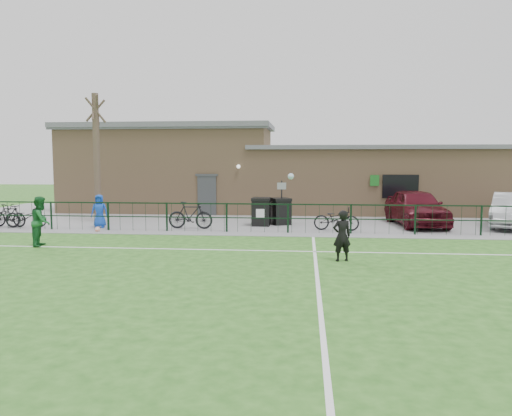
# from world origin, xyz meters

# --- Properties ---
(ground) EXTENTS (90.00, 90.00, 0.00)m
(ground) POSITION_xyz_m (0.00, 0.00, 0.00)
(ground) COLOR #265A1A
(ground) RESTS_ON ground
(paving_strip) EXTENTS (34.00, 13.00, 0.02)m
(paving_strip) POSITION_xyz_m (0.00, 13.50, 0.01)
(paving_strip) COLOR gray
(paving_strip) RESTS_ON ground
(pitch_line_touch) EXTENTS (28.00, 0.10, 0.01)m
(pitch_line_touch) POSITION_xyz_m (0.00, 7.80, 0.00)
(pitch_line_touch) COLOR white
(pitch_line_touch) RESTS_ON ground
(pitch_line_mid) EXTENTS (28.00, 0.10, 0.01)m
(pitch_line_mid) POSITION_xyz_m (0.00, 4.00, 0.00)
(pitch_line_mid) COLOR white
(pitch_line_mid) RESTS_ON ground
(pitch_line_perp) EXTENTS (0.10, 16.00, 0.01)m
(pitch_line_perp) POSITION_xyz_m (2.00, 0.00, 0.00)
(pitch_line_perp) COLOR white
(pitch_line_perp) RESTS_ON ground
(perimeter_fence) EXTENTS (28.00, 0.10, 1.20)m
(perimeter_fence) POSITION_xyz_m (0.00, 8.00, 0.60)
(perimeter_fence) COLOR black
(perimeter_fence) RESTS_ON ground
(bare_tree) EXTENTS (0.30, 0.30, 6.00)m
(bare_tree) POSITION_xyz_m (-8.00, 10.50, 3.00)
(bare_tree) COLOR #49382C
(bare_tree) RESTS_ON ground
(wheelie_bin_left) EXTENTS (0.79, 0.89, 1.16)m
(wheelie_bin_left) POSITION_xyz_m (-0.27, 10.09, 0.60)
(wheelie_bin_left) COLOR black
(wheelie_bin_left) RESTS_ON paving_strip
(wheelie_bin_right) EXTENTS (1.01, 1.06, 1.12)m
(wheelie_bin_right) POSITION_xyz_m (0.57, 10.54, 0.58)
(wheelie_bin_right) COLOR black
(wheelie_bin_right) RESTS_ON paving_strip
(sign_post) EXTENTS (0.07, 0.07, 2.00)m
(sign_post) POSITION_xyz_m (0.63, 10.38, 1.02)
(sign_post) COLOR black
(sign_post) RESTS_ON paving_strip
(car_maroon) EXTENTS (2.39, 4.96, 1.63)m
(car_maroon) POSITION_xyz_m (6.62, 10.80, 0.84)
(car_maroon) COLOR #4D0D18
(car_maroon) RESTS_ON paving_strip
(bicycle_b) EXTENTS (1.69, 0.65, 0.99)m
(bicycle_b) POSITION_xyz_m (-11.23, 8.55, 0.51)
(bicycle_b) COLOR black
(bicycle_b) RESTS_ON paving_strip
(bicycle_c) EXTENTS (1.77, 0.95, 0.88)m
(bicycle_c) POSITION_xyz_m (-10.38, 8.45, 0.46)
(bicycle_c) COLOR black
(bicycle_c) RESTS_ON paving_strip
(bicycle_d) EXTENTS (1.94, 0.62, 1.16)m
(bicycle_d) POSITION_xyz_m (-3.18, 8.74, 0.60)
(bicycle_d) COLOR black
(bicycle_d) RESTS_ON paving_strip
(bicycle_e) EXTENTS (1.93, 0.84, 0.98)m
(bicycle_e) POSITION_xyz_m (2.98, 8.84, 0.51)
(bicycle_e) COLOR black
(bicycle_e) RESTS_ON paving_strip
(spectator_child) EXTENTS (0.77, 0.57, 1.44)m
(spectator_child) POSITION_xyz_m (-7.19, 8.72, 0.74)
(spectator_child) COLOR blue
(spectator_child) RESTS_ON paving_strip
(goalkeeper_kick) EXTENTS (2.01, 3.68, 2.47)m
(goalkeeper_kick) POSITION_xyz_m (2.70, 2.68, 0.81)
(goalkeeper_kick) COLOR black
(goalkeeper_kick) RESTS_ON ground
(outfield_player) EXTENTS (0.80, 0.94, 1.71)m
(outfield_player) POSITION_xyz_m (-7.34, 4.19, 0.85)
(outfield_player) COLOR #1B602B
(outfield_player) RESTS_ON ground
(ball_ground) EXTENTS (0.22, 0.22, 0.22)m
(ball_ground) POSITION_xyz_m (-6.79, 7.54, 0.11)
(ball_ground) COLOR white
(ball_ground) RESTS_ON ground
(clubhouse) EXTENTS (24.25, 5.40, 4.96)m
(clubhouse) POSITION_xyz_m (-0.88, 16.50, 2.22)
(clubhouse) COLOR tan
(clubhouse) RESTS_ON ground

